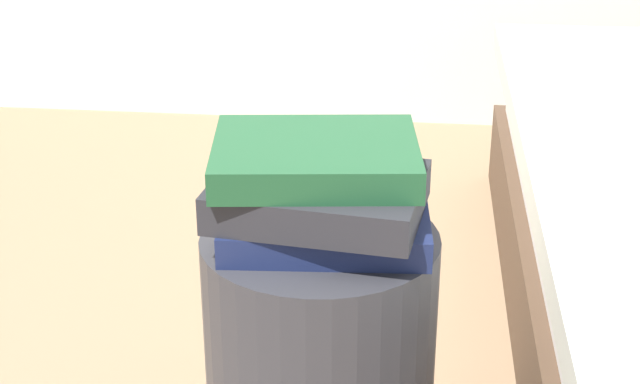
% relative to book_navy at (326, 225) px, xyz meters
% --- Properties ---
extents(book_navy, '(0.28, 0.20, 0.04)m').
position_rel_book_navy_xyz_m(book_navy, '(0.00, 0.00, 0.00)').
color(book_navy, '#19234C').
rests_on(book_navy, side_table).
extents(book_charcoal, '(0.29, 0.23, 0.05)m').
position_rel_book_navy_xyz_m(book_charcoal, '(-0.01, -0.01, 0.05)').
color(book_charcoal, '#28282D').
rests_on(book_charcoal, book_navy).
extents(book_forest, '(0.29, 0.24, 0.04)m').
position_rel_book_navy_xyz_m(book_forest, '(-0.01, 0.01, 0.09)').
color(book_forest, '#1E512D').
rests_on(book_forest, book_charcoal).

